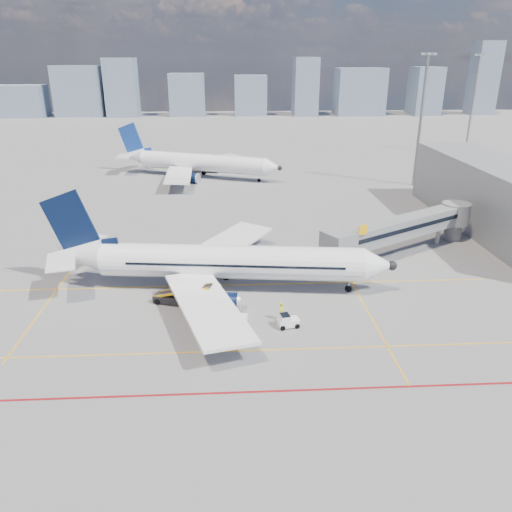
# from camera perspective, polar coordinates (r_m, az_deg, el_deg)

# --- Properties ---
(ground) EXTENTS (420.00, 420.00, 0.00)m
(ground) POSITION_cam_1_polar(r_m,az_deg,el_deg) (50.87, -2.59, -7.16)
(ground) COLOR gray
(ground) RESTS_ON ground
(apron_markings) EXTENTS (90.00, 35.12, 0.01)m
(apron_markings) POSITION_cam_1_polar(r_m,az_deg,el_deg) (47.48, -3.23, -9.45)
(apron_markings) COLOR #FFB00D
(apron_markings) RESTS_ON ground
(jet_bridge) EXTENTS (23.55, 15.78, 6.30)m
(jet_bridge) POSITION_cam_1_polar(r_m,az_deg,el_deg) (69.08, 17.07, 3.21)
(jet_bridge) COLOR gray
(jet_bridge) RESTS_ON ground
(terminal_block) EXTENTS (10.00, 42.00, 10.00)m
(terminal_block) POSITION_cam_1_polar(r_m,az_deg,el_deg) (83.49, 25.82, 6.01)
(terminal_block) COLOR gray
(terminal_block) RESTS_ON ground
(floodlight_mast_ne) EXTENTS (3.20, 0.61, 25.45)m
(floodlight_mast_ne) POSITION_cam_1_polar(r_m,az_deg,el_deg) (107.18, 18.34, 14.81)
(floodlight_mast_ne) COLOR gray
(floodlight_mast_ne) RESTS_ON ground
(floodlight_mast_far) EXTENTS (3.20, 0.61, 25.45)m
(floodlight_mast_far) POSITION_cam_1_polar(r_m,az_deg,el_deg) (149.91, 23.54, 15.83)
(floodlight_mast_far) COLOR gray
(floodlight_mast_far) RESTS_ON ground
(distant_skyline) EXTENTS (248.48, 14.99, 31.57)m
(distant_skyline) POSITION_cam_1_polar(r_m,az_deg,el_deg) (235.08, -5.46, 18.34)
(distant_skyline) COLOR slate
(distant_skyline) RESTS_ON ground
(main_aircraft) EXTENTS (39.16, 34.05, 11.46)m
(main_aircraft) POSITION_cam_1_polar(r_m,az_deg,el_deg) (56.07, -4.52, -0.70)
(main_aircraft) COLOR white
(main_aircraft) RESTS_ON ground
(second_aircraft) EXTENTS (36.85, 31.17, 11.27)m
(second_aircraft) POSITION_cam_1_polar(r_m,az_deg,el_deg) (111.69, -6.89, 10.57)
(second_aircraft) COLOR white
(second_aircraft) RESTS_ON ground
(baggage_tug) EXTENTS (2.22, 1.60, 1.42)m
(baggage_tug) POSITION_cam_1_polar(r_m,az_deg,el_deg) (49.11, 3.60, -7.41)
(baggage_tug) COLOR white
(baggage_tug) RESTS_ON ground
(cargo_dolly) EXTENTS (3.91, 1.98, 2.08)m
(cargo_dolly) POSITION_cam_1_polar(r_m,az_deg,el_deg) (47.34, -3.15, -7.96)
(cargo_dolly) COLOR black
(cargo_dolly) RESTS_ON ground
(belt_loader) EXTENTS (6.60, 3.42, 2.67)m
(belt_loader) POSITION_cam_1_polar(r_m,az_deg,el_deg) (54.14, -9.08, -4.72)
(belt_loader) COLOR black
(belt_loader) RESTS_ON ground
(ramp_worker) EXTENTS (0.75, 0.85, 1.96)m
(ramp_worker) POSITION_cam_1_polar(r_m,az_deg,el_deg) (50.15, 2.95, -6.35)
(ramp_worker) COLOR #D2DC17
(ramp_worker) RESTS_ON ground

